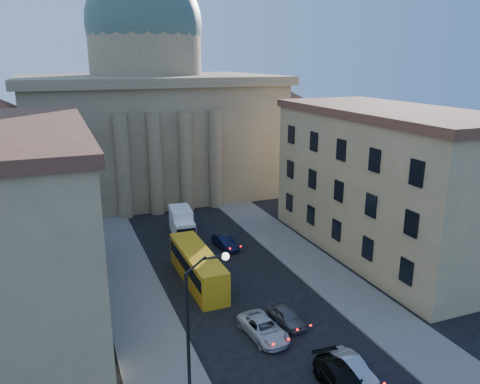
# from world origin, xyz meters

# --- Properties ---
(sidewalk_left) EXTENTS (5.00, 60.00, 0.15)m
(sidewalk_left) POSITION_xyz_m (-8.50, 18.00, 0.07)
(sidewalk_left) COLOR #625F5A
(sidewalk_left) RESTS_ON ground
(sidewalk_right) EXTENTS (5.00, 60.00, 0.15)m
(sidewalk_right) POSITION_xyz_m (8.50, 18.00, 0.07)
(sidewalk_right) COLOR #625F5A
(sidewalk_right) RESTS_ON ground
(church) EXTENTS (68.02, 28.76, 36.60)m
(church) POSITION_xyz_m (0.00, 55.47, 11.88)
(church) COLOR #765F49
(church) RESTS_ON ground
(building_left) EXTENTS (11.60, 26.60, 14.70)m
(building_left) POSITION_xyz_m (-17.00, 22.00, 7.42)
(building_left) COLOR tan
(building_left) RESTS_ON ground
(building_right) EXTENTS (11.60, 26.60, 14.70)m
(building_right) POSITION_xyz_m (17.00, 22.00, 7.42)
(building_right) COLOR tan
(building_right) RESTS_ON ground
(street_lamp) EXTENTS (2.62, 0.44, 8.83)m
(street_lamp) POSITION_xyz_m (-6.97, 8.00, 5.29)
(street_lamp) COLOR black
(street_lamp) RESTS_ON ground
(car_right_near) EXTENTS (1.57, 4.00, 1.29)m
(car_right_near) POSITION_xyz_m (2.37, 6.06, 0.65)
(car_right_near) COLOR #96979D
(car_right_near) RESTS_ON ground
(car_left_mid) EXTENTS (2.68, 4.94, 1.31)m
(car_left_mid) POSITION_xyz_m (-0.89, 12.11, 0.66)
(car_left_mid) COLOR silver
(car_left_mid) RESTS_ON ground
(car_right_mid) EXTENTS (2.36, 5.14, 1.46)m
(car_right_mid) POSITION_xyz_m (1.07, 5.07, 0.73)
(car_right_mid) COLOR black
(car_right_mid) RESTS_ON ground
(car_right_far) EXTENTS (1.90, 3.84, 1.26)m
(car_right_far) POSITION_xyz_m (1.41, 13.02, 0.63)
(car_right_far) COLOR #545459
(car_right_far) RESTS_ON ground
(car_right_distant) EXTENTS (1.84, 4.14, 1.32)m
(car_right_distant) POSITION_xyz_m (2.13, 28.48, 0.66)
(car_right_distant) COLOR black
(car_right_distant) RESTS_ON ground
(city_bus) EXTENTS (2.47, 10.40, 2.93)m
(city_bus) POSITION_xyz_m (-2.79, 22.10, 1.57)
(city_bus) COLOR gold
(city_bus) RESTS_ON ground
(box_truck) EXTENTS (2.72, 5.74, 3.05)m
(box_truck) POSITION_xyz_m (-1.15, 33.59, 1.44)
(box_truck) COLOR white
(box_truck) RESTS_ON ground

